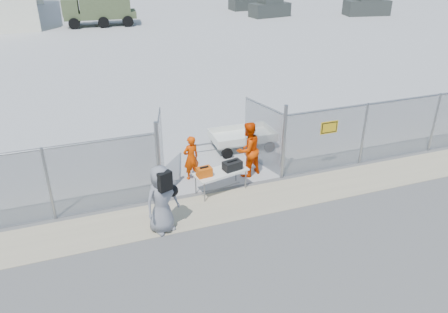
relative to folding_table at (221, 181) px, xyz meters
name	(u,v)px	position (x,y,z in m)	size (l,w,h in m)	color
ground	(248,223)	(0.15, -1.85, -0.35)	(160.00, 160.00, 0.00)	#5A5858
tarmac_inside	(100,10)	(0.15, 40.15, -0.34)	(160.00, 80.00, 0.01)	#A8A8A8
dirt_strip	(235,204)	(0.15, -0.85, -0.34)	(44.00, 1.60, 0.01)	tan
chain_link_fence	(224,156)	(0.15, 0.15, 0.75)	(40.00, 0.20, 2.20)	gray
folding_table	(221,181)	(0.00, 0.00, 0.00)	(1.64, 0.68, 0.70)	silver
orange_bag	(204,172)	(-0.56, -0.12, 0.49)	(0.44, 0.29, 0.27)	#E8580B
black_duffel	(232,165)	(0.37, -0.01, 0.48)	(0.56, 0.33, 0.27)	black
security_worker_left	(191,158)	(-0.63, 1.07, 0.40)	(0.55, 0.36, 1.50)	#E13C00
security_worker_right	(248,149)	(1.17, 0.69, 0.58)	(0.90, 0.70, 1.85)	#E13C00
visitor	(162,199)	(-2.11, -1.37, 0.61)	(0.94, 0.61, 1.91)	slate
utility_trailer	(242,139)	(1.78, 2.68, 0.01)	(3.00, 1.54, 0.73)	silver
military_truck	(100,9)	(-0.63, 30.29, 1.11)	(6.10, 2.25, 2.91)	#4B5935
parked_vehicle_near	(270,7)	(15.50, 29.75, 0.53)	(3.91, 1.77, 1.77)	#353935
parked_vehicle_mid	(250,0)	(15.51, 34.88, 0.62)	(4.27, 1.93, 1.93)	#353935
parked_vehicle_far	(367,5)	(25.08, 27.36, 0.63)	(4.34, 1.96, 1.96)	#353935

